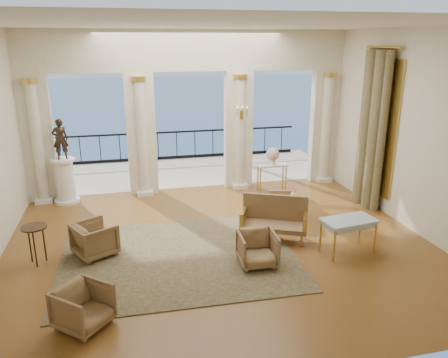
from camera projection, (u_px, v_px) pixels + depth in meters
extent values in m
plane|color=#552E0B|center=(221.00, 245.00, 9.41)|extent=(9.00, 9.00, 0.00)
plane|color=beige|center=(297.00, 220.00, 5.01)|extent=(9.00, 0.00, 9.00)
plane|color=beige|center=(418.00, 133.00, 9.69)|extent=(0.00, 8.00, 8.00)
plane|color=white|center=(220.00, 24.00, 8.04)|extent=(9.00, 9.00, 0.00)
cube|color=beige|center=(189.00, 50.00, 11.77)|extent=(9.00, 0.30, 1.10)
cube|color=beige|center=(38.00, 139.00, 11.57)|extent=(0.80, 0.30, 3.40)
cylinder|color=beige|center=(38.00, 145.00, 11.44)|extent=(0.28, 0.28, 3.20)
cylinder|color=gold|center=(29.00, 80.00, 10.93)|extent=(0.40, 0.40, 0.12)
cube|color=silver|center=(45.00, 200.00, 11.91)|extent=(0.45, 0.45, 0.12)
cube|color=beige|center=(141.00, 135.00, 12.16)|extent=(0.80, 0.30, 3.40)
cylinder|color=beige|center=(142.00, 139.00, 12.02)|extent=(0.28, 0.28, 3.20)
cylinder|color=gold|center=(138.00, 78.00, 11.52)|extent=(0.40, 0.40, 0.12)
cube|color=silver|center=(145.00, 192.00, 12.49)|extent=(0.45, 0.45, 0.12)
cube|color=beige|center=(238.00, 130.00, 12.76)|extent=(0.80, 0.30, 3.40)
cylinder|color=beige|center=(240.00, 135.00, 12.63)|extent=(0.28, 0.28, 3.20)
cylinder|color=gold|center=(241.00, 76.00, 12.12)|extent=(0.40, 0.40, 0.12)
cube|color=silver|center=(239.00, 185.00, 13.10)|extent=(0.45, 0.45, 0.12)
cube|color=beige|center=(323.00, 126.00, 13.35)|extent=(0.80, 0.30, 3.40)
cylinder|color=beige|center=(326.00, 130.00, 13.21)|extent=(0.28, 0.28, 3.20)
cylinder|color=gold|center=(330.00, 75.00, 12.71)|extent=(0.40, 0.40, 0.12)
cube|color=silver|center=(322.00, 179.00, 13.68)|extent=(0.45, 0.45, 0.12)
cube|color=#B1A692|center=(183.00, 172.00, 14.80)|extent=(10.00, 3.60, 0.10)
cube|color=black|center=(176.00, 132.00, 15.97)|extent=(9.00, 0.06, 0.06)
cube|color=black|center=(177.00, 157.00, 16.26)|extent=(9.00, 0.06, 0.10)
cylinder|color=black|center=(177.00, 145.00, 16.12)|extent=(0.03, 0.03, 1.00)
cylinder|color=black|center=(60.00, 151.00, 15.23)|extent=(0.03, 0.03, 1.00)
cylinder|color=black|center=(281.00, 140.00, 17.00)|extent=(0.03, 0.03, 1.00)
cylinder|color=#4C3823|center=(235.00, 103.00, 15.32)|extent=(0.20, 0.20, 4.20)
plane|color=#205084|center=(135.00, 109.00, 66.89)|extent=(160.00, 160.00, 0.00)
cylinder|color=brown|center=(382.00, 135.00, 10.70)|extent=(0.26, 0.26, 4.00)
cylinder|color=brown|center=(371.00, 131.00, 11.11)|extent=(0.32, 0.32, 4.00)
cylinder|color=brown|center=(363.00, 128.00, 11.54)|extent=(0.26, 0.26, 4.00)
cylinder|color=gold|center=(383.00, 47.00, 10.50)|extent=(0.08, 1.40, 0.08)
cube|color=gold|center=(378.00, 127.00, 11.12)|extent=(0.04, 1.60, 3.40)
cube|color=gold|center=(241.00, 115.00, 12.31)|extent=(0.10, 0.04, 0.25)
cylinder|color=gold|center=(237.00, 112.00, 12.18)|extent=(0.02, 0.02, 0.22)
cylinder|color=gold|center=(242.00, 112.00, 12.21)|extent=(0.02, 0.02, 0.22)
cylinder|color=gold|center=(247.00, 112.00, 12.24)|extent=(0.02, 0.02, 0.22)
cube|color=#2E3118|center=(179.00, 257.00, 8.87)|extent=(4.76, 3.74, 0.02)
imported|color=#41341A|center=(83.00, 305.00, 6.64)|extent=(0.98, 0.98, 0.74)
imported|color=#41341A|center=(257.00, 247.00, 8.49)|extent=(0.75, 0.70, 0.74)
imported|color=#41341A|center=(283.00, 205.00, 10.69)|extent=(0.82, 0.85, 0.71)
imported|color=#41341A|center=(95.00, 238.00, 8.86)|extent=(0.98, 1.00, 0.78)
cube|color=#41341A|center=(274.00, 226.00, 9.58)|extent=(1.56, 1.14, 0.11)
cube|color=#41341A|center=(275.00, 207.00, 9.73)|extent=(1.35, 0.68, 0.59)
cube|color=gold|center=(243.00, 216.00, 9.65)|extent=(0.32, 0.57, 0.28)
cube|color=gold|center=(305.00, 220.00, 9.39)|extent=(0.32, 0.57, 0.28)
cylinder|color=gold|center=(244.00, 236.00, 9.53)|extent=(0.05, 0.05, 0.27)
cylinder|color=gold|center=(301.00, 241.00, 9.30)|extent=(0.05, 0.05, 0.27)
cylinder|color=gold|center=(247.00, 227.00, 9.97)|extent=(0.05, 0.05, 0.27)
cylinder|color=gold|center=(302.00, 232.00, 9.73)|extent=(0.05, 0.05, 0.27)
cube|color=#A2B6CA|center=(349.00, 220.00, 8.87)|extent=(1.15, 0.73, 0.05)
cylinder|color=gold|center=(334.00, 246.00, 8.60)|extent=(0.04, 0.04, 0.69)
cylinder|color=gold|center=(375.00, 238.00, 8.93)|extent=(0.04, 0.04, 0.69)
cylinder|color=gold|center=(320.00, 236.00, 9.03)|extent=(0.04, 0.04, 0.69)
cylinder|color=gold|center=(360.00, 229.00, 9.37)|extent=(0.04, 0.04, 0.69)
cylinder|color=silver|center=(67.00, 201.00, 11.88)|extent=(0.67, 0.67, 0.09)
cylinder|color=silver|center=(65.00, 181.00, 11.71)|extent=(0.49, 0.49, 1.06)
cylinder|color=silver|center=(63.00, 160.00, 11.54)|extent=(0.62, 0.62, 0.07)
imported|color=black|center=(60.00, 139.00, 11.36)|extent=(0.42, 0.31, 1.07)
cube|color=silver|center=(272.00, 165.00, 12.47)|extent=(0.88, 0.37, 0.05)
cylinder|color=gold|center=(261.00, 181.00, 12.39)|extent=(0.04, 0.04, 0.77)
cylinder|color=gold|center=(286.00, 179.00, 12.58)|extent=(0.04, 0.04, 0.77)
cylinder|color=gold|center=(258.00, 179.00, 12.61)|extent=(0.04, 0.04, 0.77)
cylinder|color=gold|center=(282.00, 177.00, 12.80)|extent=(0.04, 0.04, 0.77)
cylinder|color=white|center=(272.00, 161.00, 12.43)|extent=(0.19, 0.19, 0.23)
sphere|color=#C98E99|center=(273.00, 154.00, 12.37)|extent=(0.37, 0.37, 0.37)
cylinder|color=black|center=(34.00, 227.00, 8.42)|extent=(0.49, 0.49, 0.03)
cylinder|color=black|center=(44.00, 243.00, 8.64)|extent=(0.03, 0.03, 0.76)
cylinder|color=black|center=(30.00, 245.00, 8.59)|extent=(0.03, 0.03, 0.76)
cylinder|color=black|center=(35.00, 249.00, 8.40)|extent=(0.03, 0.03, 0.76)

